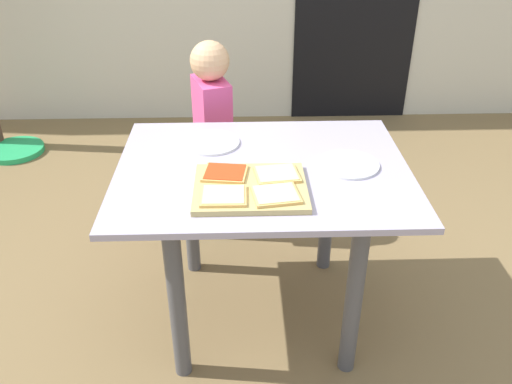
{
  "coord_description": "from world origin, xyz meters",
  "views": [
    {
      "loc": [
        -0.08,
        -1.78,
        1.68
      ],
      "look_at": [
        -0.03,
        0.0,
        0.62
      ],
      "focal_mm": 37.66,
      "sensor_mm": 36.0,
      "label": 1
    }
  ],
  "objects": [
    {
      "name": "cutting_board",
      "position": [
        -0.05,
        -0.17,
        0.74
      ],
      "size": [
        0.39,
        0.33,
        0.02
      ],
      "primitive_type": "cube",
      "color": "tan",
      "rests_on": "dining_table"
    },
    {
      "name": "dining_table",
      "position": [
        0.0,
        0.0,
        0.59
      ],
      "size": [
        1.1,
        0.85,
        0.73
      ],
      "color": "#AAA1BA",
      "rests_on": "ground"
    },
    {
      "name": "pizza_slice_near_right",
      "position": [
        0.03,
        -0.25,
        0.76
      ],
      "size": [
        0.17,
        0.16,
        0.01
      ],
      "color": "#E7B161",
      "rests_on": "cutting_board"
    },
    {
      "name": "plate_white_right",
      "position": [
        0.32,
        0.0,
        0.73
      ],
      "size": [
        0.23,
        0.23,
        0.01
      ],
      "primitive_type": "cylinder",
      "color": "white",
      "rests_on": "dining_table"
    },
    {
      "name": "child_left",
      "position": [
        -0.22,
        0.67,
        0.6
      ],
      "size": [
        0.21,
        0.27,
        1.03
      ],
      "color": "#324038",
      "rests_on": "ground"
    },
    {
      "name": "ground_plane",
      "position": [
        0.0,
        0.0,
        0.0
      ],
      "size": [
        16.0,
        16.0,
        0.0
      ],
      "primitive_type": "plane",
      "color": "olive"
    },
    {
      "name": "pizza_slice_near_left",
      "position": [
        -0.14,
        -0.25,
        0.76
      ],
      "size": [
        0.15,
        0.14,
        0.01
      ],
      "color": "#E7B161",
      "rests_on": "cutting_board"
    },
    {
      "name": "plate_white_left",
      "position": [
        -0.2,
        0.21,
        0.73
      ],
      "size": [
        0.23,
        0.23,
        0.01
      ],
      "primitive_type": "cylinder",
      "color": "white",
      "rests_on": "dining_table"
    },
    {
      "name": "garden_hose_coil",
      "position": [
        -1.66,
        1.63,
        0.02
      ],
      "size": [
        0.39,
        0.39,
        0.04
      ],
      "primitive_type": "cylinder",
      "color": "#24A95C",
      "rests_on": "ground"
    },
    {
      "name": "pizza_slice_far_right",
      "position": [
        0.05,
        -0.11,
        0.76
      ],
      "size": [
        0.17,
        0.15,
        0.01
      ],
      "color": "#E7B161",
      "rests_on": "cutting_board"
    },
    {
      "name": "pizza_slice_far_left",
      "position": [
        -0.14,
        -0.09,
        0.76
      ],
      "size": [
        0.17,
        0.15,
        0.01
      ],
      "color": "#E7B161",
      "rests_on": "cutting_board"
    }
  ]
}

